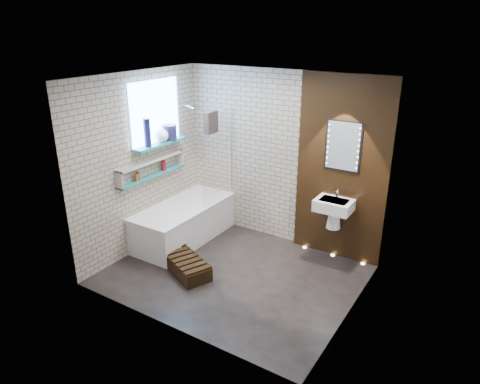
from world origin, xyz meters
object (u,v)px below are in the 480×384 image
Objects in this scene: washbasin at (334,209)px; walnut_step at (185,265)px; bathtub at (184,222)px; bath_screen at (218,158)px; led_mirror at (343,146)px.

walnut_step is at bearing -138.44° from washbasin.
bathtub is 1.00m from walnut_step.
walnut_step is (0.62, -0.75, -0.20)m from bathtub.
washbasin is (2.17, 0.62, 0.50)m from bathtub.
walnut_step is (-1.55, -1.37, -0.70)m from washbasin.
bath_screen reaches higher than washbasin.
bath_screen is at bearing -174.22° from washbasin.
bath_screen reaches higher than walnut_step.
washbasin is 0.69× the size of walnut_step.
washbasin is 0.83× the size of led_mirror.
walnut_step is at bearing -77.22° from bath_screen.
walnut_step is at bearing -135.33° from led_mirror.
led_mirror is (2.17, 0.78, 1.36)m from bathtub.
bathtub is at bearing -160.22° from led_mirror.
led_mirror reaches higher than bathtub.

